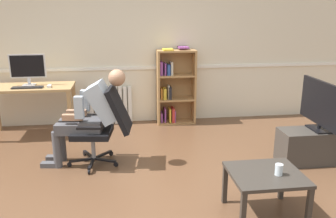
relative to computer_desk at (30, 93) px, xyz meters
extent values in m
plane|color=brown|center=(1.75, -2.15, -0.64)|extent=(18.00, 18.00, 0.00)
cube|color=beige|center=(1.75, 0.50, 0.71)|extent=(12.00, 0.10, 2.70)
cube|color=white|center=(1.75, 0.44, 0.28)|extent=(12.00, 0.03, 0.05)
cube|color=tan|center=(0.59, -0.26, -0.28)|extent=(0.06, 0.06, 0.72)
cube|color=tan|center=(0.59, 0.26, -0.28)|extent=(0.06, 0.06, 0.72)
cube|color=tan|center=(0.00, 0.00, 0.09)|extent=(1.26, 0.61, 0.04)
cube|color=silver|center=(-0.02, 0.06, 0.12)|extent=(0.18, 0.14, 0.01)
cube|color=silver|center=(-0.02, 0.08, 0.17)|extent=(0.04, 0.02, 0.10)
cube|color=silver|center=(-0.02, 0.08, 0.40)|extent=(0.52, 0.02, 0.35)
cube|color=black|center=(-0.02, 0.07, 0.40)|extent=(0.48, 0.00, 0.32)
cube|color=black|center=(0.00, -0.14, 0.12)|extent=(0.43, 0.12, 0.02)
cube|color=white|center=(0.31, -0.12, 0.13)|extent=(0.06, 0.10, 0.03)
cube|color=#AD7F4C|center=(1.95, 0.27, -0.03)|extent=(0.03, 0.28, 1.22)
cube|color=#AD7F4C|center=(2.54, 0.27, -0.03)|extent=(0.03, 0.28, 1.22)
cube|color=#AD7F4C|center=(2.25, 0.41, -0.03)|extent=(0.60, 0.02, 1.22)
cube|color=#AD7F4C|center=(2.25, 0.27, -0.63)|extent=(0.56, 0.28, 0.03)
cube|color=#AD7F4C|center=(2.25, 0.27, -0.23)|extent=(0.56, 0.28, 0.03)
cube|color=#AD7F4C|center=(2.25, 0.27, 0.17)|extent=(0.56, 0.28, 0.03)
cube|color=#AD7F4C|center=(2.25, 0.27, 0.56)|extent=(0.56, 0.28, 0.03)
cube|color=#89428E|center=(2.00, 0.28, -0.54)|extent=(0.03, 0.19, 0.16)
cube|color=orange|center=(2.00, 0.28, -0.13)|extent=(0.02, 0.19, 0.17)
cube|color=#89428E|center=(2.00, 0.28, 0.29)|extent=(0.05, 0.19, 0.21)
cube|color=#89428E|center=(2.06, 0.29, -0.50)|extent=(0.02, 0.19, 0.23)
cube|color=gold|center=(2.05, 0.27, -0.13)|extent=(0.05, 0.19, 0.18)
cube|color=#89428E|center=(2.06, 0.28, 0.27)|extent=(0.03, 0.19, 0.19)
cube|color=gold|center=(2.14, 0.25, -0.50)|extent=(0.03, 0.19, 0.23)
cube|color=beige|center=(2.12, 0.28, -0.11)|extent=(0.03, 0.19, 0.23)
cube|color=#2D519E|center=(2.11, 0.28, 0.26)|extent=(0.05, 0.19, 0.17)
cube|color=red|center=(2.19, 0.26, -0.50)|extent=(0.04, 0.19, 0.24)
cube|color=black|center=(2.14, 0.25, -0.12)|extent=(0.04, 0.19, 0.20)
cube|color=beige|center=(2.17, 0.28, 0.29)|extent=(0.03, 0.19, 0.21)
cube|color=#89428E|center=(2.20, 0.26, -0.52)|extent=(0.05, 0.19, 0.20)
cube|color=gold|center=(2.10, 0.25, 0.59)|extent=(0.16, 0.22, 0.02)
cube|color=#89428E|center=(2.36, 0.31, 0.61)|extent=(0.16, 0.22, 0.02)
cube|color=white|center=(0.85, 0.39, -0.33)|extent=(0.06, 0.08, 0.62)
cube|color=white|center=(0.93, 0.39, -0.33)|extent=(0.06, 0.08, 0.62)
cube|color=white|center=(1.01, 0.39, -0.33)|extent=(0.06, 0.08, 0.62)
cube|color=white|center=(1.09, 0.39, -0.33)|extent=(0.06, 0.08, 0.62)
cube|color=white|center=(1.17, 0.39, -0.33)|extent=(0.06, 0.08, 0.62)
cube|color=white|center=(1.25, 0.39, -0.33)|extent=(0.06, 0.08, 0.62)
cube|color=white|center=(1.33, 0.39, -0.33)|extent=(0.06, 0.08, 0.62)
cube|color=white|center=(1.40, 0.39, -0.33)|extent=(0.06, 0.08, 0.62)
cube|color=white|center=(1.48, 0.39, -0.33)|extent=(0.06, 0.08, 0.62)
cube|color=black|center=(0.96, -1.36, -0.58)|extent=(0.08, 0.30, 0.02)
cylinder|color=black|center=(0.94, -1.51, -0.62)|extent=(0.03, 0.06, 0.06)
cube|color=black|center=(1.11, -1.27, -0.58)|extent=(0.29, 0.16, 0.02)
cylinder|color=black|center=(1.25, -1.34, -0.62)|extent=(0.06, 0.04, 0.06)
cube|color=black|center=(1.08, -1.10, -0.58)|extent=(0.23, 0.24, 0.02)
cylinder|color=black|center=(1.18, -0.99, -0.62)|extent=(0.05, 0.06, 0.06)
cube|color=black|center=(0.90, -1.08, -0.58)|extent=(0.17, 0.28, 0.02)
cylinder|color=black|center=(0.83, -0.95, -0.62)|extent=(0.05, 0.06, 0.06)
cube|color=black|center=(0.83, -1.24, -0.58)|extent=(0.30, 0.09, 0.02)
cylinder|color=black|center=(0.68, -1.26, -0.62)|extent=(0.06, 0.03, 0.06)
cylinder|color=gray|center=(0.98, -1.21, -0.42)|extent=(0.05, 0.05, 0.30)
cube|color=black|center=(0.98, -1.21, -0.23)|extent=(0.52, 0.52, 0.07)
cube|color=black|center=(1.31, -1.25, 0.06)|extent=(0.33, 0.47, 0.54)
cube|color=black|center=(1.03, -0.95, -0.09)|extent=(0.28, 0.08, 0.03)
cube|color=black|center=(0.96, -1.47, -0.09)|extent=(0.28, 0.08, 0.03)
cube|color=#4C4C51|center=(0.98, -1.21, -0.13)|extent=(0.30, 0.37, 0.14)
cube|color=#A3B2C1|center=(1.13, -1.23, 0.15)|extent=(0.45, 0.39, 0.52)
sphere|color=#A87A5B|center=(1.30, -1.25, 0.45)|extent=(0.20, 0.20, 0.20)
cube|color=white|center=(0.70, -1.17, -0.03)|extent=(0.15, 0.06, 0.02)
cube|color=#4C4C51|center=(0.78, -1.08, -0.16)|extent=(0.43, 0.18, 0.13)
cylinder|color=#4C4C51|center=(0.58, -1.05, -0.42)|extent=(0.10, 0.10, 0.46)
cube|color=#4C4C51|center=(0.48, -1.04, -0.61)|extent=(0.23, 0.12, 0.06)
cube|color=#4C4C51|center=(0.76, -1.28, -0.16)|extent=(0.43, 0.18, 0.13)
cylinder|color=#4C4C51|center=(0.55, -1.25, -0.42)|extent=(0.10, 0.10, 0.46)
cube|color=#4C4C51|center=(0.45, -1.24, -0.61)|extent=(0.23, 0.12, 0.06)
cube|color=#A3B2C1|center=(0.90, -1.04, 0.13)|extent=(0.11, 0.09, 0.26)
cube|color=#A87A5B|center=(0.79, -1.09, -0.01)|extent=(0.25, 0.10, 0.07)
cube|color=#A3B2C1|center=(0.86, -1.35, 0.13)|extent=(0.11, 0.09, 0.26)
cube|color=#A87A5B|center=(0.77, -1.28, -0.01)|extent=(0.25, 0.10, 0.07)
cube|color=#3D3833|center=(3.75, -1.52, -0.43)|extent=(0.95, 0.37, 0.42)
cube|color=black|center=(3.75, -1.52, -0.21)|extent=(0.20, 0.32, 0.02)
cylinder|color=black|center=(3.75, -1.52, -0.18)|extent=(0.04, 0.04, 0.05)
cube|color=black|center=(3.75, -1.52, 0.12)|extent=(0.05, 0.92, 0.53)
cube|color=#B7D1F9|center=(3.77, -1.52, 0.12)|extent=(0.01, 0.87, 0.49)
cube|color=#332D28|center=(2.33, -2.86, -0.44)|extent=(0.04, 0.04, 0.40)
cube|color=#332D28|center=(2.92, -2.86, -0.44)|extent=(0.04, 0.04, 0.40)
cube|color=#332D28|center=(2.92, -2.32, -0.44)|extent=(0.04, 0.04, 0.40)
cube|color=#332D28|center=(2.33, -2.32, -0.44)|extent=(0.04, 0.04, 0.40)
cube|color=#332D28|center=(2.62, -2.59, -0.23)|extent=(0.65, 0.59, 0.03)
cylinder|color=silver|center=(2.72, -2.64, -0.16)|extent=(0.07, 0.07, 0.10)
camera|label=1|loc=(1.34, -5.40, 1.25)|focal=38.14mm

